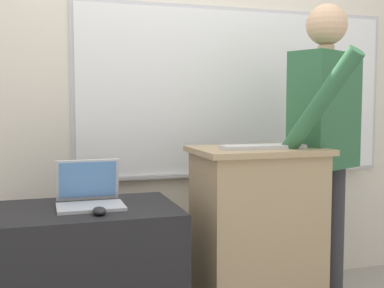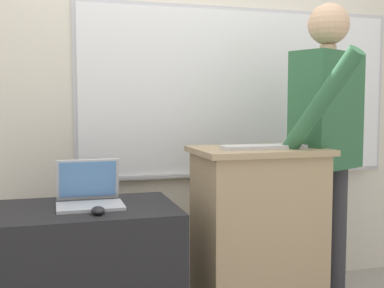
# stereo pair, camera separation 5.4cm
# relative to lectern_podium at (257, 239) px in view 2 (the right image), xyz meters

# --- Properties ---
(back_wall) EXTENTS (6.40, 0.17, 2.71)m
(back_wall) POSITION_rel_lectern_podium_xyz_m (-0.26, 0.71, 0.85)
(back_wall) COLOR beige
(back_wall) RESTS_ON ground_plane
(lectern_podium) EXTENTS (0.68, 0.50, 0.99)m
(lectern_podium) POSITION_rel_lectern_podium_xyz_m (0.00, 0.00, 0.00)
(lectern_podium) COLOR tan
(lectern_podium) RESTS_ON ground_plane
(side_desk) EXTENTS (0.90, 0.60, 0.73)m
(side_desk) POSITION_rel_lectern_podium_xyz_m (-0.92, -0.03, -0.13)
(side_desk) COLOR black
(side_desk) RESTS_ON ground_plane
(person_presenter) EXTENTS (0.61, 0.70, 1.78)m
(person_presenter) POSITION_rel_lectern_podium_xyz_m (0.43, 0.03, 0.54)
(person_presenter) COLOR #333338
(person_presenter) RESTS_ON ground_plane
(laptop) EXTENTS (0.31, 0.27, 0.22)m
(laptop) POSITION_rel_lectern_podium_xyz_m (-0.88, 0.01, 0.29)
(laptop) COLOR #B7BABF
(laptop) RESTS_ON side_desk
(wireless_keyboard) EXTENTS (0.44, 0.13, 0.02)m
(wireless_keyboard) POSITION_rel_lectern_podium_xyz_m (0.00, -0.06, 0.50)
(wireless_keyboard) COLOR silver
(wireless_keyboard) RESTS_ON lectern_podium
(computer_mouse_by_laptop) EXTENTS (0.06, 0.10, 0.03)m
(computer_mouse_by_laptop) POSITION_rel_lectern_podium_xyz_m (-0.86, -0.19, 0.25)
(computer_mouse_by_laptop) COLOR black
(computer_mouse_by_laptop) RESTS_ON side_desk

